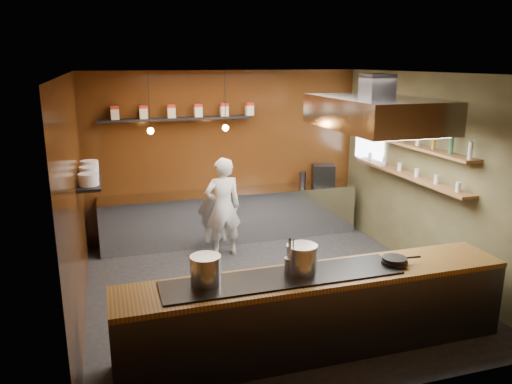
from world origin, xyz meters
name	(u,v)px	position (x,y,z in m)	size (l,w,h in m)	color
floor	(270,289)	(0.00, 0.00, 0.00)	(5.00, 5.00, 0.00)	black
back_wall	(226,155)	(0.00, 2.50, 1.50)	(5.00, 5.00, 0.00)	#3D1E0B
left_wall	(75,202)	(-2.50, 0.00, 1.50)	(5.00, 5.00, 0.00)	#3D1E0B
right_wall	(429,175)	(2.50, 0.00, 1.50)	(5.00, 5.00, 0.00)	#423D25
ceiling	(271,73)	(0.00, 0.00, 3.00)	(5.00, 5.00, 0.00)	silver
window_pane	(370,133)	(2.45, 1.70, 1.90)	(1.00, 1.00, 0.00)	white
prep_counter	(232,215)	(0.00, 2.17, 0.45)	(4.60, 0.65, 0.90)	silver
pass_counter	(316,312)	(0.00, -1.60, 0.47)	(4.40, 0.72, 0.94)	#38383D
tin_shelf	(176,119)	(-0.90, 2.36, 2.20)	(2.60, 0.26, 0.04)	black
plate_shelf	(90,179)	(-2.34, 1.00, 1.55)	(0.30, 1.40, 0.04)	black
bottle_shelf_upper	(410,145)	(2.34, 0.30, 1.92)	(0.26, 2.80, 0.04)	brown
bottle_shelf_lower	(408,175)	(2.34, 0.30, 1.45)	(0.26, 2.80, 0.04)	brown
extractor_hood	(376,113)	(1.30, -0.40, 2.51)	(1.20, 2.00, 0.72)	#38383D
pendant_left	(150,128)	(-1.40, 1.70, 2.15)	(0.10, 0.10, 0.95)	black
pendant_right	(225,125)	(-0.20, 1.70, 2.15)	(0.10, 0.10, 0.95)	black
storage_tins	(185,111)	(-0.75, 2.36, 2.33)	(2.43, 0.13, 0.22)	beige
plate_stacks	(89,172)	(-2.34, 1.00, 1.65)	(0.26, 1.16, 0.16)	white
bottles	(411,136)	(2.34, 0.30, 2.06)	(0.06, 2.66, 0.24)	silver
wine_glasses	(408,170)	(2.34, 0.30, 1.53)	(0.07, 2.37, 0.13)	silver
stockpot_large	(206,270)	(-1.22, -1.54, 1.09)	(0.32, 0.32, 0.31)	#BBBDC3
stockpot_small	(302,259)	(-0.17, -1.55, 1.10)	(0.33, 0.33, 0.31)	silver
utensil_crock	(291,266)	(-0.30, -1.55, 1.03)	(0.14, 0.14, 0.18)	silver
frying_pan	(395,261)	(0.93, -1.64, 0.98)	(0.47, 0.30, 0.07)	black
butter_jar	(394,260)	(0.95, -1.59, 0.96)	(0.09, 0.09, 0.08)	yellow
espresso_machine	(323,175)	(1.76, 2.11, 1.10)	(0.39, 0.37, 0.39)	black
chef	(223,207)	(-0.32, 1.48, 0.83)	(0.60, 0.40, 1.66)	silver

